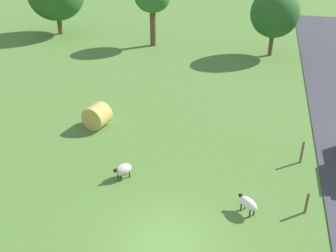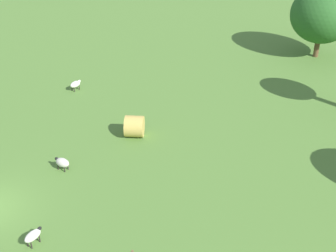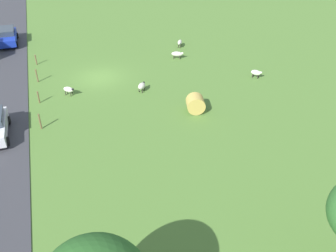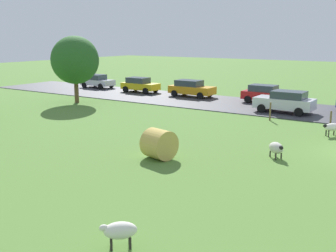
% 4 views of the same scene
% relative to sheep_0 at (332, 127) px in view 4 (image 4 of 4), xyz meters
% --- Properties ---
extents(sheep_0, '(1.03, 0.99, 0.77)m').
position_rel_sheep_0_xyz_m(sheep_0, '(0.00, 0.00, 0.00)').
color(sheep_0, silver).
rests_on(sheep_0, ground_plane).
extents(sheep_3, '(1.00, 1.05, 0.78)m').
position_rel_sheep_0_xyz_m(sheep_3, '(-6.16, 1.22, -0.04)').
color(sheep_3, beige).
rests_on(sheep_3, ground_plane).
extents(sheep_4, '(1.00, 1.02, 0.76)m').
position_rel_sheep_0_xyz_m(sheep_4, '(-17.00, 1.92, -0.03)').
color(sheep_4, silver).
rests_on(sheep_4, ground_plane).
extents(hay_bale_0, '(1.69, 1.54, 1.44)m').
position_rel_sheep_0_xyz_m(hay_bale_0, '(-9.37, 5.88, 0.19)').
color(hay_bale_0, tan).
rests_on(hay_bale_0, ground_plane).
extents(tree_1, '(4.16, 4.16, 5.85)m').
position_rel_sheep_0_xyz_m(tree_1, '(0.71, 21.79, 3.21)').
color(tree_1, brown).
rests_on(tree_1, ground_plane).
extents(fence_post_2, '(0.12, 0.12, 1.07)m').
position_rel_sheep_0_xyz_m(fence_post_2, '(2.51, 0.59, -0.00)').
color(fence_post_2, brown).
rests_on(fence_post_2, ground_plane).
extents(fence_post_3, '(0.12, 0.12, 1.28)m').
position_rel_sheep_0_xyz_m(fence_post_3, '(2.51, 4.65, 0.10)').
color(fence_post_3, brown).
rests_on(fence_post_3, ground_plane).
extents(car_0, '(2.21, 4.38, 1.67)m').
position_rel_sheep_0_xyz_m(car_0, '(5.80, 4.65, 0.39)').
color(car_0, silver).
rests_on(car_0, road_strip).
extents(car_1, '(2.06, 4.39, 1.59)m').
position_rel_sheep_0_xyz_m(car_1, '(9.16, 14.95, 0.35)').
color(car_1, orange).
rests_on(car_1, road_strip).
extents(car_2, '(1.98, 3.84, 1.50)m').
position_rel_sheep_0_xyz_m(car_2, '(9.35, 27.42, 0.30)').
color(car_2, silver).
rests_on(car_2, road_strip).
extents(car_4, '(1.98, 4.12, 1.57)m').
position_rel_sheep_0_xyz_m(car_4, '(9.43, 7.57, 0.34)').
color(car_4, red).
rests_on(car_4, road_strip).
extents(car_5, '(1.92, 3.99, 1.54)m').
position_rel_sheep_0_xyz_m(car_5, '(8.96, 21.03, 0.32)').
color(car_5, yellow).
rests_on(car_5, road_strip).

